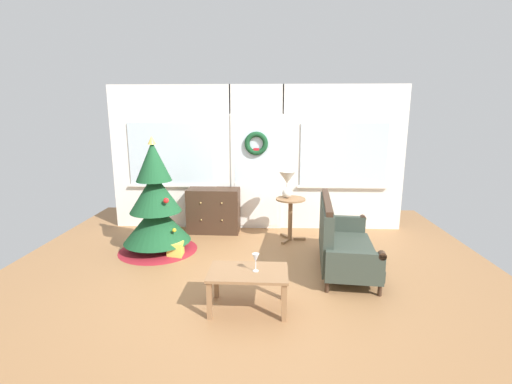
% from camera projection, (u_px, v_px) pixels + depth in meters
% --- Properties ---
extents(ground_plane, '(6.76, 6.76, 0.00)m').
position_uv_depth(ground_plane, '(250.00, 277.00, 4.62)').
color(ground_plane, '#996B42').
extents(back_wall_with_door, '(5.20, 0.19, 2.55)m').
position_uv_depth(back_wall_with_door, '(256.00, 158.00, 6.38)').
color(back_wall_with_door, white).
rests_on(back_wall_with_door, ground).
extents(christmas_tree, '(1.19, 1.19, 1.74)m').
position_uv_depth(christmas_tree, '(156.00, 209.00, 5.39)').
color(christmas_tree, '#4C331E').
rests_on(christmas_tree, ground).
extents(dresser_cabinet, '(0.91, 0.46, 0.78)m').
position_uv_depth(dresser_cabinet, '(214.00, 210.00, 6.31)').
color(dresser_cabinet, '#3D281C').
rests_on(dresser_cabinet, ground).
extents(settee_sofa, '(0.86, 1.64, 0.96)m').
position_uv_depth(settee_sofa, '(340.00, 241.00, 4.82)').
color(settee_sofa, '#3D281C').
rests_on(settee_sofa, ground).
extents(side_table, '(0.50, 0.48, 0.71)m').
position_uv_depth(side_table, '(290.00, 211.00, 5.87)').
color(side_table, '#8E6642').
rests_on(side_table, ground).
extents(table_lamp, '(0.28, 0.28, 0.44)m').
position_uv_depth(table_lamp, '(287.00, 181.00, 5.80)').
color(table_lamp, silver).
rests_on(table_lamp, side_table).
extents(coffee_table, '(0.85, 0.53, 0.43)m').
position_uv_depth(coffee_table, '(248.00, 277.00, 3.80)').
color(coffee_table, '#8E6642').
rests_on(coffee_table, ground).
extents(wine_glass, '(0.08, 0.08, 0.20)m').
position_uv_depth(wine_glass, '(256.00, 258.00, 3.75)').
color(wine_glass, silver).
rests_on(wine_glass, coffee_table).
extents(gift_box, '(0.22, 0.19, 0.22)m').
position_uv_depth(gift_box, '(175.00, 249.00, 5.26)').
color(gift_box, '#D8C64C').
rests_on(gift_box, ground).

